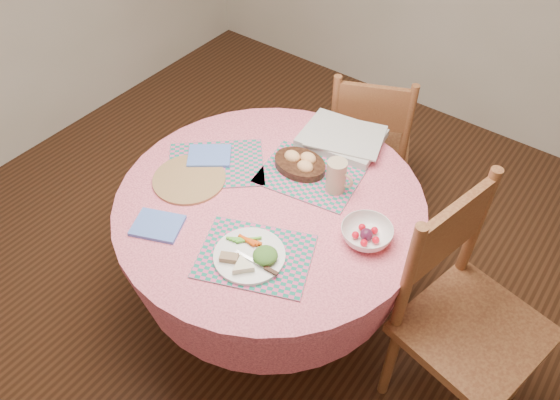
{
  "coord_description": "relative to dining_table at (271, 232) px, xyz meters",
  "views": [
    {
      "loc": [
        0.94,
        -1.19,
        2.28
      ],
      "look_at": [
        0.05,
        0.0,
        0.78
      ],
      "focal_mm": 35.0,
      "sensor_mm": 36.0,
      "label": 1
    }
  ],
  "objects": [
    {
      "name": "ground",
      "position": [
        0.0,
        0.0,
        -0.56
      ],
      "size": [
        4.0,
        4.0,
        0.0
      ],
      "primitive_type": "plane",
      "color": "#331C0F",
      "rests_on": "ground"
    },
    {
      "name": "dining_table",
      "position": [
        0.0,
        0.0,
        0.0
      ],
      "size": [
        1.24,
        1.24,
        0.75
      ],
      "color": "pink",
      "rests_on": "ground"
    },
    {
      "name": "chair_right",
      "position": [
        0.81,
        0.12,
        -0.01
      ],
      "size": [
        0.56,
        0.58,
        1.05
      ],
      "rotation": [
        0.0,
        0.0,
        1.35
      ],
      "color": "brown",
      "rests_on": "ground"
    },
    {
      "name": "chair_back",
      "position": [
        -0.02,
        0.87,
        -0.07
      ],
      "size": [
        0.56,
        0.55,
        0.92
      ],
      "rotation": [
        0.0,
        0.0,
        3.57
      ],
      "color": "brown",
      "rests_on": "ground"
    },
    {
      "name": "placemat_front",
      "position": [
        0.13,
        -0.26,
        0.2
      ],
      "size": [
        0.48,
        0.43,
        0.01
      ],
      "primitive_type": "cube",
      "rotation": [
        0.0,
        0.0,
        0.39
      ],
      "color": "#157A61",
      "rests_on": "dining_table"
    },
    {
      "name": "placemat_left",
      "position": [
        -0.31,
        0.03,
        0.2
      ],
      "size": [
        0.5,
        0.49,
        0.01
      ],
      "primitive_type": "cube",
      "rotation": [
        0.0,
        0.0,
        0.73
      ],
      "color": "#157A61",
      "rests_on": "dining_table"
    },
    {
      "name": "placemat_back",
      "position": [
        0.05,
        0.21,
        0.2
      ],
      "size": [
        0.44,
        0.36,
        0.01
      ],
      "primitive_type": "cube",
      "rotation": [
        0.0,
        0.0,
        0.16
      ],
      "color": "#157A61",
      "rests_on": "dining_table"
    },
    {
      "name": "wicker_trivet",
      "position": [
        -0.34,
        -0.11,
        0.2
      ],
      "size": [
        0.3,
        0.3,
        0.01
      ],
      "primitive_type": "cylinder",
      "color": "olive",
      "rests_on": "dining_table"
    },
    {
      "name": "napkin_near",
      "position": [
        -0.25,
        -0.37,
        0.2
      ],
      "size": [
        0.22,
        0.2,
        0.01
      ],
      "primitive_type": "cube",
      "rotation": [
        0.0,
        0.0,
        0.4
      ],
      "color": "#5277D4",
      "rests_on": "dining_table"
    },
    {
      "name": "napkin_far",
      "position": [
        -0.36,
        0.04,
        0.21
      ],
      "size": [
        0.23,
        0.22,
        0.01
      ],
      "primitive_type": "cube",
      "rotation": [
        0.0,
        0.0,
        0.65
      ],
      "color": "#5277D4",
      "rests_on": "placemat_left"
    },
    {
      "name": "dinner_plate",
      "position": [
        0.13,
        -0.28,
        0.22
      ],
      "size": [
        0.26,
        0.26,
        0.05
      ],
      "rotation": [
        0.0,
        0.0,
        0.48
      ],
      "color": "white",
      "rests_on": "placemat_front"
    },
    {
      "name": "bread_bowl",
      "position": [
        -0.01,
        0.22,
        0.23
      ],
      "size": [
        0.23,
        0.23,
        0.08
      ],
      "color": "black",
      "rests_on": "placemat_back"
    },
    {
      "name": "latte_mug",
      "position": [
        0.18,
        0.2,
        0.27
      ],
      "size": [
        0.12,
        0.08,
        0.14
      ],
      "color": "tan",
      "rests_on": "placemat_back"
    },
    {
      "name": "fruit_bowl",
      "position": [
        0.41,
        0.05,
        0.22
      ],
      "size": [
        0.24,
        0.24,
        0.06
      ],
      "rotation": [
        0.0,
        0.0,
        0.34
      ],
      "color": "white",
      "rests_on": "dining_table"
    },
    {
      "name": "newspaper_stack",
      "position": [
        0.04,
        0.48,
        0.22
      ],
      "size": [
        0.4,
        0.33,
        0.04
      ],
      "rotation": [
        0.0,
        0.0,
        0.14
      ],
      "color": "silver",
      "rests_on": "dining_table"
    }
  ]
}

